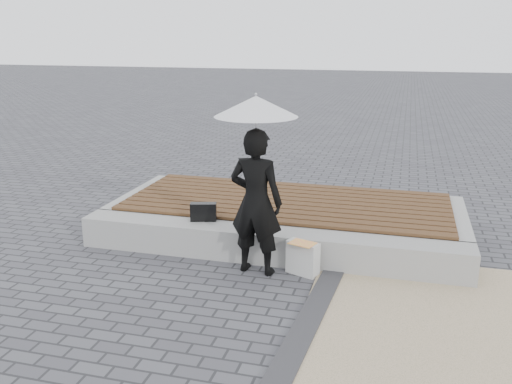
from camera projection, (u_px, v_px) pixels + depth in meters
ground at (228, 319)px, 5.59m from camera, size 80.00×80.00×0.00m
edging_band at (291, 355)px, 4.93m from camera, size 0.61×5.20×0.04m
seating_ledge at (267, 245)px, 7.01m from camera, size 5.00×0.45×0.40m
timber_platform at (287, 216)px, 8.13m from camera, size 5.00×2.00×0.40m
timber_decking at (287, 201)px, 8.07m from camera, size 4.60×2.00×0.04m
woman at (256, 202)px, 6.47m from camera, size 0.68×0.49×1.75m
parasol at (256, 106)px, 6.17m from camera, size 0.95×0.95×1.21m
handbag at (203, 212)px, 7.27m from camera, size 0.36×0.21×0.24m
canvas_tote at (303, 258)px, 6.59m from camera, size 0.42×0.29×0.41m
magazine at (302, 243)px, 6.48m from camera, size 0.34×0.29×0.01m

